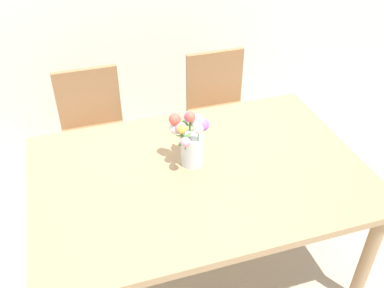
# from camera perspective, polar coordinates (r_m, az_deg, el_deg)

# --- Properties ---
(ground_plane) EXTENTS (12.00, 12.00, 0.00)m
(ground_plane) POSITION_cam_1_polar(r_m,az_deg,el_deg) (2.73, 0.83, -15.62)
(ground_plane) COLOR #B7AD99
(dining_table) EXTENTS (1.68, 1.13, 0.74)m
(dining_table) POSITION_cam_1_polar(r_m,az_deg,el_deg) (2.24, 0.97, -5.07)
(dining_table) COLOR tan
(dining_table) RESTS_ON ground_plane
(chair_left) EXTENTS (0.42, 0.42, 0.90)m
(chair_left) POSITION_cam_1_polar(r_m,az_deg,el_deg) (2.98, -12.84, 2.19)
(chair_left) COLOR #9E7047
(chair_left) RESTS_ON ground_plane
(chair_right) EXTENTS (0.42, 0.42, 0.90)m
(chair_right) POSITION_cam_1_polar(r_m,az_deg,el_deg) (3.14, 3.58, 5.00)
(chair_right) COLOR #9E7047
(chair_right) RESTS_ON ground_plane
(flower_vase) EXTENTS (0.21, 0.23, 0.28)m
(flower_vase) POSITION_cam_1_polar(r_m,az_deg,el_deg) (2.16, -0.22, 0.85)
(flower_vase) COLOR silver
(flower_vase) RESTS_ON dining_table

